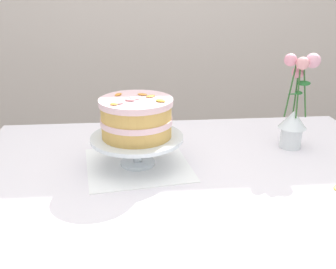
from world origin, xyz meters
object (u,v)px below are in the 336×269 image
(dining_table, at_px, (189,201))
(flower_vase, at_px, (295,111))
(layer_cake, at_px, (136,117))
(cake_stand, at_px, (137,141))

(dining_table, height_order, flower_vase, flower_vase)
(layer_cake, bearing_deg, flower_vase, 10.27)
(layer_cake, relative_size, flower_vase, 0.68)
(dining_table, distance_m, cake_stand, 0.25)
(layer_cake, height_order, flower_vase, flower_vase)
(dining_table, relative_size, flower_vase, 4.19)
(cake_stand, height_order, layer_cake, layer_cake)
(cake_stand, bearing_deg, layer_cake, -102.75)
(flower_vase, bearing_deg, layer_cake, -169.73)
(cake_stand, distance_m, layer_cake, 0.08)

